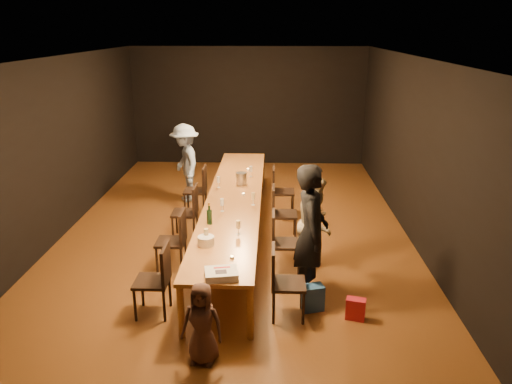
{
  "coord_description": "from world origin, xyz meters",
  "views": [
    {
      "loc": [
        0.64,
        -7.88,
        3.47
      ],
      "look_at": [
        0.38,
        -0.48,
        1.0
      ],
      "focal_mm": 35.0,
      "sensor_mm": 36.0,
      "label": 1
    }
  ],
  "objects_px": {
    "plate_stack": "(206,241)",
    "champagne_bottle": "(209,213)",
    "table": "(234,200)",
    "woman_tan": "(315,224)",
    "chair_left_3": "(195,190)",
    "chair_right_1": "(286,243)",
    "chair_right_3": "(283,191)",
    "ice_bucket": "(241,178)",
    "chair_left_0": "(152,280)",
    "birthday_cake": "(221,274)",
    "chair_right_2": "(285,213)",
    "chair_left_1": "(171,241)",
    "woman_birthday": "(311,233)",
    "man_blue": "(185,163)",
    "chair_left_2": "(185,212)",
    "child": "(202,324)",
    "chair_right_0": "(288,283)"
  },
  "relations": [
    {
      "from": "chair_left_0",
      "to": "chair_left_1",
      "type": "distance_m",
      "value": 1.2
    },
    {
      "from": "chair_right_3",
      "to": "champagne_bottle",
      "type": "xyz_separation_m",
      "value": [
        -1.11,
        -2.41,
        0.45
      ]
    },
    {
      "from": "chair_right_0",
      "to": "birthday_cake",
      "type": "bearing_deg",
      "value": -61.95
    },
    {
      "from": "chair_right_1",
      "to": "chair_right_3",
      "type": "relative_size",
      "value": 1.0
    },
    {
      "from": "chair_left_2",
      "to": "child",
      "type": "height_order",
      "value": "same"
    },
    {
      "from": "ice_bucket",
      "to": "table",
      "type": "bearing_deg",
      "value": -96.07
    },
    {
      "from": "chair_right_2",
      "to": "chair_left_0",
      "type": "xyz_separation_m",
      "value": [
        -1.7,
        -2.4,
        0.0
      ]
    },
    {
      "from": "chair_left_3",
      "to": "birthday_cake",
      "type": "bearing_deg",
      "value": -167.11
    },
    {
      "from": "man_blue",
      "to": "child",
      "type": "bearing_deg",
      "value": -11.82
    },
    {
      "from": "chair_left_0",
      "to": "chair_right_2",
      "type": "bearing_deg",
      "value": -35.31
    },
    {
      "from": "chair_left_3",
      "to": "child",
      "type": "xyz_separation_m",
      "value": [
        0.76,
        -4.52,
        -0.0
      ]
    },
    {
      "from": "chair_left_2",
      "to": "birthday_cake",
      "type": "height_order",
      "value": "chair_left_2"
    },
    {
      "from": "chair_right_0",
      "to": "ice_bucket",
      "type": "height_order",
      "value": "ice_bucket"
    },
    {
      "from": "woman_birthday",
      "to": "ice_bucket",
      "type": "xyz_separation_m",
      "value": [
        -1.07,
        2.6,
        -0.06
      ]
    },
    {
      "from": "chair_right_2",
      "to": "champagne_bottle",
      "type": "bearing_deg",
      "value": -42.56
    },
    {
      "from": "table",
      "to": "woman_tan",
      "type": "xyz_separation_m",
      "value": [
        1.28,
        -1.08,
        0.02
      ]
    },
    {
      "from": "chair_right_3",
      "to": "chair_left_1",
      "type": "xyz_separation_m",
      "value": [
        -1.7,
        -2.4,
        0.0
      ]
    },
    {
      "from": "plate_stack",
      "to": "chair_left_2",
      "type": "bearing_deg",
      "value": 107.95
    },
    {
      "from": "table",
      "to": "child",
      "type": "height_order",
      "value": "child"
    },
    {
      "from": "chair_left_1",
      "to": "champagne_bottle",
      "type": "height_order",
      "value": "champagne_bottle"
    },
    {
      "from": "table",
      "to": "plate_stack",
      "type": "height_order",
      "value": "plate_stack"
    },
    {
      "from": "chair_right_1",
      "to": "chair_left_2",
      "type": "relative_size",
      "value": 1.0
    },
    {
      "from": "chair_right_1",
      "to": "ice_bucket",
      "type": "height_order",
      "value": "ice_bucket"
    },
    {
      "from": "chair_left_1",
      "to": "woman_tan",
      "type": "height_order",
      "value": "woman_tan"
    },
    {
      "from": "table",
      "to": "chair_right_2",
      "type": "distance_m",
      "value": 0.88
    },
    {
      "from": "woman_birthday",
      "to": "chair_left_3",
      "type": "bearing_deg",
      "value": 33.44
    },
    {
      "from": "chair_left_2",
      "to": "chair_left_3",
      "type": "relative_size",
      "value": 1.0
    },
    {
      "from": "plate_stack",
      "to": "birthday_cake",
      "type": "bearing_deg",
      "value": -71.63
    },
    {
      "from": "chair_left_0",
      "to": "woman_tan",
      "type": "relative_size",
      "value": 0.64
    },
    {
      "from": "man_blue",
      "to": "chair_left_2",
      "type": "bearing_deg",
      "value": -14.37
    },
    {
      "from": "chair_left_2",
      "to": "woman_tan",
      "type": "distance_m",
      "value": 2.4
    },
    {
      "from": "chair_left_3",
      "to": "chair_left_1",
      "type": "bearing_deg",
      "value": -180.0
    },
    {
      "from": "woman_tan",
      "to": "ice_bucket",
      "type": "height_order",
      "value": "woman_tan"
    },
    {
      "from": "chair_left_1",
      "to": "woman_birthday",
      "type": "relative_size",
      "value": 0.5
    },
    {
      "from": "table",
      "to": "chair_left_0",
      "type": "xyz_separation_m",
      "value": [
        -0.85,
        -2.4,
        -0.24
      ]
    },
    {
      "from": "chair_left_3",
      "to": "chair_right_1",
      "type": "bearing_deg",
      "value": -144.69
    },
    {
      "from": "chair_left_1",
      "to": "chair_left_2",
      "type": "height_order",
      "value": "same"
    },
    {
      "from": "chair_right_3",
      "to": "plate_stack",
      "type": "xyz_separation_m",
      "value": [
        -1.07,
        -3.15,
        0.35
      ]
    },
    {
      "from": "chair_left_3",
      "to": "plate_stack",
      "type": "xyz_separation_m",
      "value": [
        0.63,
        -3.15,
        0.35
      ]
    },
    {
      "from": "woman_tan",
      "to": "champagne_bottle",
      "type": "bearing_deg",
      "value": 117.98
    },
    {
      "from": "chair_left_0",
      "to": "champagne_bottle",
      "type": "height_order",
      "value": "champagne_bottle"
    },
    {
      "from": "chair_left_0",
      "to": "child",
      "type": "height_order",
      "value": "same"
    },
    {
      "from": "chair_right_1",
      "to": "woman_birthday",
      "type": "relative_size",
      "value": 0.5
    },
    {
      "from": "birthday_cake",
      "to": "plate_stack",
      "type": "distance_m",
      "value": 0.91
    },
    {
      "from": "plate_stack",
      "to": "champagne_bottle",
      "type": "bearing_deg",
      "value": 93.46
    },
    {
      "from": "ice_bucket",
      "to": "plate_stack",
      "type": "bearing_deg",
      "value": -96.31
    },
    {
      "from": "table",
      "to": "chair_left_3",
      "type": "xyz_separation_m",
      "value": [
        -0.85,
        1.2,
        -0.24
      ]
    },
    {
      "from": "birthday_cake",
      "to": "ice_bucket",
      "type": "bearing_deg",
      "value": 79.76
    },
    {
      "from": "chair_right_0",
      "to": "chair_right_2",
      "type": "height_order",
      "value": "same"
    },
    {
      "from": "table",
      "to": "birthday_cake",
      "type": "relative_size",
      "value": 14.38
    }
  ]
}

